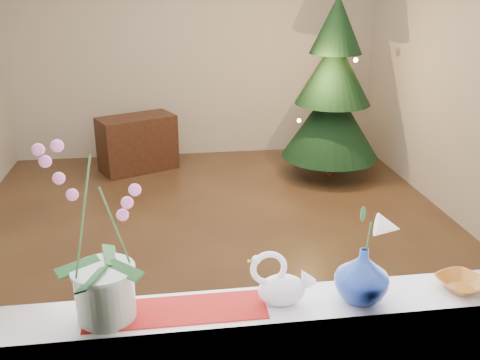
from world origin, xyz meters
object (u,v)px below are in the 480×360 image
object	(u,v)px
xmas_tree	(333,89)
side_table	(137,143)
blue_vase	(362,271)
paperweight	(351,293)
swan	(282,279)
amber_dish	(461,284)
orchid_pot	(99,234)

from	to	relation	value
xmas_tree	side_table	xyz separation A→B (m)	(-2.17, 0.49, -0.67)
blue_vase	paperweight	distance (m)	0.11
paperweight	xmas_tree	distance (m)	4.01
swan	blue_vase	xyz separation A→B (m)	(0.32, -0.02, 0.02)
swan	xmas_tree	bearing A→B (deg)	66.52
blue_vase	amber_dish	bearing A→B (deg)	2.21
swan	blue_vase	bearing A→B (deg)	-6.52
blue_vase	xmas_tree	size ratio (longest dim) A/B	0.13
blue_vase	amber_dish	size ratio (longest dim) A/B	1.59
swan	blue_vase	world-z (taller)	blue_vase
xmas_tree	side_table	distance (m)	2.33
xmas_tree	side_table	world-z (taller)	xmas_tree
orchid_pot	amber_dish	distance (m)	1.48
blue_vase	xmas_tree	distance (m)	4.00
orchid_pot	blue_vase	xyz separation A→B (m)	(1.00, -0.02, -0.22)
swan	side_table	world-z (taller)	swan
orchid_pot	side_table	size ratio (longest dim) A/B	0.82
blue_vase	side_table	size ratio (longest dim) A/B	0.30
paperweight	side_table	size ratio (longest dim) A/B	0.07
orchid_pot	amber_dish	world-z (taller)	orchid_pot
paperweight	xmas_tree	bearing A→B (deg)	73.72
swan	side_table	size ratio (longest dim) A/B	0.30
paperweight	side_table	bearing A→B (deg)	103.56
paperweight	amber_dish	distance (m)	0.48
blue_vase	side_table	distance (m)	4.54
swan	paperweight	bearing A→B (deg)	-6.35
amber_dish	side_table	distance (m)	4.63
swan	paperweight	distance (m)	0.29
side_table	blue_vase	bearing A→B (deg)	-100.38
xmas_tree	orchid_pot	bearing A→B (deg)	-118.50
blue_vase	xmas_tree	xyz separation A→B (m)	(1.09, 3.85, -0.06)
orchid_pot	side_table	distance (m)	4.43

